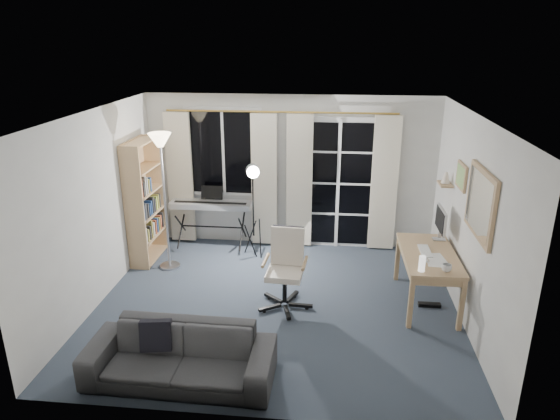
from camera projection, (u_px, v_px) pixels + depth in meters
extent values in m
cube|color=#394354|center=(276.00, 305.00, 6.36)|extent=(4.50, 4.00, 0.02)
cube|color=white|center=(224.00, 152.00, 7.81)|extent=(1.20, 0.06, 1.40)
cube|color=black|center=(223.00, 152.00, 7.78)|extent=(1.10, 0.02, 1.30)
cube|color=white|center=(223.00, 153.00, 7.77)|extent=(0.04, 0.03, 1.30)
cube|color=white|center=(338.00, 185.00, 7.79)|extent=(1.32, 0.06, 2.11)
cube|color=black|center=(319.00, 184.00, 7.79)|extent=(0.55, 0.02, 1.95)
cube|color=black|center=(357.00, 186.00, 7.73)|extent=(0.55, 0.02, 1.95)
cube|color=white|center=(338.00, 185.00, 7.75)|extent=(0.05, 0.04, 2.05)
cube|color=white|center=(337.00, 214.00, 7.91)|extent=(1.15, 0.03, 0.03)
cube|color=white|center=(338.00, 184.00, 7.75)|extent=(1.15, 0.03, 0.03)
cube|color=white|center=(339.00, 152.00, 7.58)|extent=(1.15, 0.03, 0.03)
cylinder|color=gold|center=(280.00, 112.00, 7.43)|extent=(3.50, 0.03, 0.03)
cube|color=beige|center=(180.00, 178.00, 7.93)|extent=(0.40, 0.07, 2.10)
cube|color=beige|center=(264.00, 181.00, 7.79)|extent=(0.40, 0.07, 2.10)
cube|color=beige|center=(299.00, 182.00, 7.74)|extent=(0.40, 0.07, 2.10)
cube|color=beige|center=(384.00, 184.00, 7.61)|extent=(0.40, 0.07, 2.10)
cube|color=tan|center=(134.00, 210.00, 6.98)|extent=(0.29, 0.03, 1.83)
cube|color=tan|center=(155.00, 193.00, 7.75)|extent=(0.29, 0.03, 1.83)
cube|color=tan|center=(136.00, 201.00, 7.38)|extent=(0.04, 0.82, 1.83)
cube|color=tan|center=(150.00, 256.00, 7.67)|extent=(0.31, 0.83, 0.02)
cube|color=tan|center=(148.00, 235.00, 7.55)|extent=(0.31, 0.83, 0.02)
cube|color=tan|center=(146.00, 214.00, 7.44)|extent=(0.31, 0.83, 0.02)
cube|color=tan|center=(144.00, 192.00, 7.32)|extent=(0.31, 0.83, 0.02)
cube|color=tan|center=(142.00, 169.00, 7.20)|extent=(0.31, 0.83, 0.02)
cube|color=tan|center=(139.00, 142.00, 7.07)|extent=(0.31, 0.83, 0.02)
cube|color=#ADADA3|center=(140.00, 236.00, 7.19)|extent=(0.21, 0.06, 0.23)
cube|color=#A99C46|center=(143.00, 235.00, 7.28)|extent=(0.21, 0.04, 0.19)
cube|color=#323232|center=(144.00, 233.00, 7.35)|extent=(0.21, 0.04, 0.21)
cube|color=#A99C46|center=(146.00, 229.00, 7.40)|extent=(0.21, 0.04, 0.27)
cube|color=#ADADA3|center=(148.00, 229.00, 7.48)|extent=(0.21, 0.05, 0.21)
cube|color=#B75534|center=(150.00, 227.00, 7.56)|extent=(0.21, 0.04, 0.22)
cube|color=#2B4A81|center=(152.00, 225.00, 7.62)|extent=(0.21, 0.05, 0.22)
cube|color=#A99C46|center=(154.00, 224.00, 7.70)|extent=(0.21, 0.03, 0.21)
cube|color=#B75534|center=(155.00, 222.00, 7.76)|extent=(0.21, 0.05, 0.22)
cube|color=#323232|center=(157.00, 219.00, 7.84)|extent=(0.21, 0.03, 0.24)
cube|color=#2B4A81|center=(138.00, 213.00, 7.07)|extent=(0.21, 0.03, 0.25)
cube|color=#323232|center=(140.00, 212.00, 7.14)|extent=(0.21, 0.06, 0.24)
cube|color=#323232|center=(142.00, 211.00, 7.22)|extent=(0.21, 0.04, 0.21)
cube|color=#2B4A81|center=(144.00, 209.00, 7.29)|extent=(0.21, 0.03, 0.20)
cube|color=#2B4A81|center=(145.00, 207.00, 7.35)|extent=(0.21, 0.04, 0.21)
cube|color=#323232|center=(147.00, 205.00, 7.41)|extent=(0.21, 0.03, 0.25)
cube|color=#323232|center=(149.00, 205.00, 7.48)|extent=(0.21, 0.05, 0.20)
cube|color=#D0E957|center=(151.00, 203.00, 7.55)|extent=(0.21, 0.04, 0.21)
cube|color=#A99C46|center=(153.00, 201.00, 7.62)|extent=(0.21, 0.03, 0.22)
cube|color=#323232|center=(154.00, 200.00, 7.68)|extent=(0.21, 0.03, 0.21)
cube|color=#B75534|center=(135.00, 189.00, 6.95)|extent=(0.21, 0.04, 0.26)
cube|color=#323232|center=(137.00, 190.00, 7.03)|extent=(0.21, 0.03, 0.20)
cube|color=#ADADA3|center=(139.00, 186.00, 7.08)|extent=(0.21, 0.03, 0.27)
cube|color=#ADADA3|center=(141.00, 186.00, 7.14)|extent=(0.21, 0.03, 0.25)
cube|color=#A99C46|center=(143.00, 186.00, 7.21)|extent=(0.21, 0.03, 0.20)
cube|color=#2B4A81|center=(144.00, 184.00, 7.27)|extent=(0.21, 0.04, 0.21)
cylinder|color=#B2B2B7|center=(170.00, 266.00, 7.36)|extent=(0.37, 0.37, 0.03)
cylinder|color=#B2B2B7|center=(165.00, 206.00, 7.05)|extent=(0.04, 0.04, 1.84)
cone|color=#FFE5B2|center=(160.00, 140.00, 6.73)|extent=(0.39, 0.39, 0.19)
cylinder|color=black|center=(182.00, 226.00, 8.00)|extent=(0.03, 0.62, 0.56)
cylinder|color=black|center=(182.00, 226.00, 8.00)|extent=(0.03, 0.62, 0.56)
cylinder|color=black|center=(242.00, 228.00, 7.90)|extent=(0.03, 0.62, 0.56)
cylinder|color=black|center=(242.00, 228.00, 7.90)|extent=(0.03, 0.62, 0.56)
cylinder|color=black|center=(212.00, 227.00, 7.95)|extent=(0.98, 0.03, 0.02)
cube|color=silver|center=(211.00, 205.00, 7.83)|extent=(1.28, 0.33, 0.09)
cube|color=white|center=(210.00, 204.00, 7.74)|extent=(1.18, 0.14, 0.01)
cube|color=black|center=(210.00, 203.00, 7.78)|extent=(1.14, 0.08, 0.01)
cube|color=black|center=(212.00, 193.00, 7.86)|extent=(0.34, 0.07, 0.21)
cylinder|color=black|center=(260.00, 239.00, 7.66)|extent=(0.07, 0.23, 0.60)
cylinder|color=black|center=(250.00, 238.00, 7.72)|extent=(0.22, 0.08, 0.60)
cylinder|color=black|center=(251.00, 242.00, 7.56)|extent=(0.18, 0.17, 0.60)
cylinder|color=black|center=(253.00, 203.00, 7.45)|extent=(0.03, 0.03, 1.03)
cylinder|color=silver|center=(253.00, 171.00, 7.24)|extent=(0.22, 0.15, 0.20)
cylinder|color=white|center=(253.00, 172.00, 7.18)|extent=(0.17, 0.06, 0.17)
cube|color=black|center=(301.00, 305.00, 6.24)|extent=(0.30, 0.07, 0.04)
cylinder|color=black|center=(307.00, 307.00, 6.23)|extent=(0.05, 0.05, 0.05)
cube|color=black|center=(292.00, 297.00, 6.44)|extent=(0.15, 0.30, 0.04)
cylinder|color=black|center=(294.00, 295.00, 6.51)|extent=(0.05, 0.05, 0.05)
cube|color=black|center=(273.00, 298.00, 6.41)|extent=(0.26, 0.23, 0.04)
cylinder|color=black|center=(269.00, 297.00, 6.47)|extent=(0.05, 0.05, 0.05)
cube|color=black|center=(270.00, 308.00, 6.18)|extent=(0.28, 0.20, 0.04)
cylinder|color=black|center=(264.00, 310.00, 6.16)|extent=(0.05, 0.05, 0.05)
cube|color=black|center=(287.00, 312.00, 6.08)|extent=(0.12, 0.30, 0.04)
cylinder|color=black|center=(288.00, 317.00, 6.01)|extent=(0.05, 0.05, 0.05)
cylinder|color=black|center=(285.00, 288.00, 6.20)|extent=(0.06, 0.06, 0.37)
cube|color=#F1E1CB|center=(285.00, 273.00, 6.13)|extent=(0.46, 0.46, 0.07)
cube|color=#F1E1CB|center=(287.00, 246.00, 6.22)|extent=(0.42, 0.14, 0.49)
cube|color=black|center=(288.00, 243.00, 6.25)|extent=(0.40, 0.12, 0.45)
cylinder|color=tan|center=(265.00, 260.00, 6.13)|extent=(0.07, 0.38, 0.04)
cylinder|color=tan|center=(305.00, 263.00, 6.06)|extent=(0.07, 0.38, 0.04)
cube|color=tan|center=(429.00, 254.00, 6.17)|extent=(0.65, 1.29, 0.04)
cube|color=tan|center=(429.00, 259.00, 6.19)|extent=(0.62, 1.26, 0.09)
cube|color=tan|center=(411.00, 303.00, 5.74)|extent=(0.06, 0.06, 0.65)
cube|color=tan|center=(462.00, 305.00, 5.69)|extent=(0.06, 0.06, 0.65)
cube|color=tan|center=(398.00, 258.00, 6.88)|extent=(0.06, 0.06, 0.65)
cube|color=tan|center=(440.00, 260.00, 6.83)|extent=(0.06, 0.06, 0.65)
cube|color=silver|center=(439.00, 239.00, 6.56)|extent=(0.17, 0.11, 0.01)
cube|color=silver|center=(440.00, 231.00, 6.52)|extent=(0.04, 0.03, 0.20)
cube|color=silver|center=(441.00, 220.00, 6.47)|extent=(0.04, 0.50, 0.31)
cube|color=black|center=(440.00, 220.00, 6.47)|extent=(0.01, 0.46, 0.28)
cube|color=white|center=(425.00, 251.00, 6.20)|extent=(0.13, 0.39, 0.02)
cube|color=white|center=(425.00, 260.00, 5.95)|extent=(0.06, 0.09, 0.02)
cube|color=white|center=(436.00, 258.00, 6.02)|extent=(0.24, 0.30, 0.01)
cube|color=white|center=(436.00, 265.00, 5.85)|extent=(0.20, 0.15, 0.00)
cube|color=black|center=(422.00, 263.00, 5.76)|extent=(0.05, 0.04, 0.11)
cylinder|color=white|center=(422.00, 264.00, 5.67)|extent=(0.07, 0.07, 0.18)
cube|color=black|center=(429.00, 305.00, 6.29)|extent=(0.28, 0.08, 0.05)
imported|color=silver|center=(447.00, 267.00, 5.67)|extent=(0.11, 0.09, 0.11)
cube|color=tan|center=(481.00, 203.00, 5.29)|extent=(0.04, 0.94, 0.74)
cube|color=white|center=(479.00, 203.00, 5.29)|extent=(0.01, 0.84, 0.64)
cube|color=tan|center=(462.00, 176.00, 6.11)|extent=(0.03, 0.42, 0.32)
cube|color=#4A9579|center=(460.00, 176.00, 6.12)|extent=(0.00, 0.36, 0.26)
cube|color=tan|center=(445.00, 184.00, 6.67)|extent=(0.16, 0.30, 0.02)
cone|color=#F1E1CB|center=(446.00, 178.00, 6.64)|extent=(0.12, 0.12, 0.15)
imported|color=#313134|center=(179.00, 348.00, 4.86)|extent=(1.85, 0.57, 0.72)
cube|color=black|center=(156.00, 335.00, 4.95)|extent=(0.33, 0.21, 0.32)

